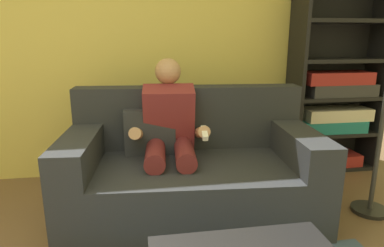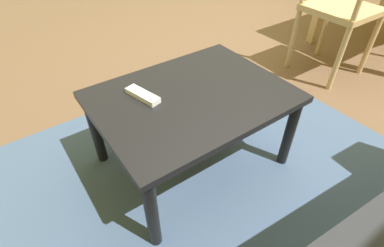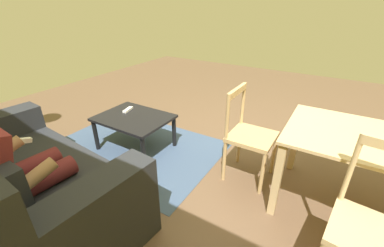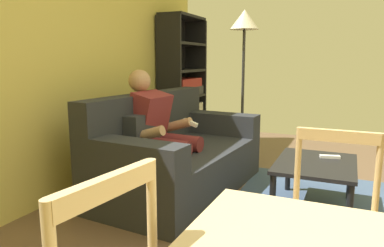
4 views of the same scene
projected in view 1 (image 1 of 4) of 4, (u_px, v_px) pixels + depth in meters
name	position (u px, v px, depth m)	size (l,w,h in m)	color
wall_back	(43.00, 32.00, 3.05)	(6.80, 0.12, 2.77)	#DBC660
couch	(190.00, 170.00, 2.62)	(1.94, 1.11, 0.95)	#282B30
person_lounging	(170.00, 135.00, 2.60)	(0.61, 0.91, 1.18)	maroon
bookshelf	(334.00, 95.00, 3.40)	(0.91, 0.36, 1.88)	black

